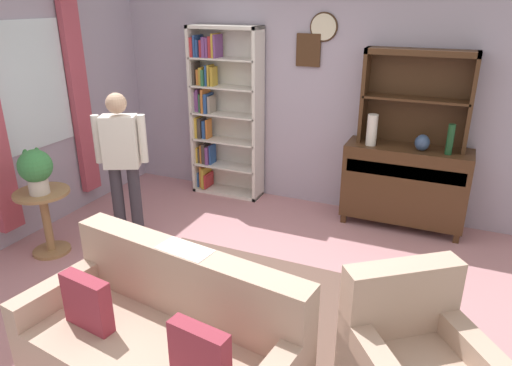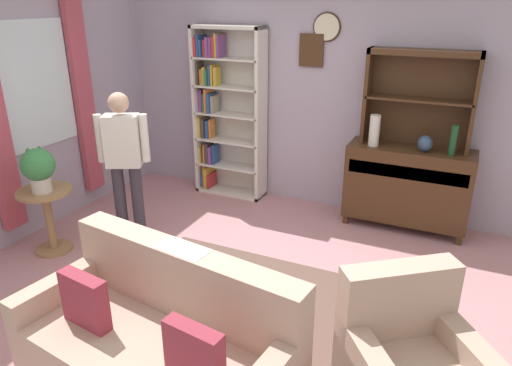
{
  "view_description": "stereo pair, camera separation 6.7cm",
  "coord_description": "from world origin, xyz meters",
  "px_view_note": "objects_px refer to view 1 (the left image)",
  "views": [
    {
      "loc": [
        1.56,
        -3.13,
        2.4
      ],
      "look_at": [
        0.1,
        0.2,
        0.95
      ],
      "focal_mm": 32.78,
      "sensor_mm": 36.0,
      "label": 1
    },
    {
      "loc": [
        1.62,
        -3.1,
        2.4
      ],
      "look_at": [
        0.1,
        0.2,
        0.95
      ],
      "focal_mm": 32.78,
      "sensor_mm": 36.0,
      "label": 2
    }
  ],
  "objects_px": {
    "sideboard": "(404,183)",
    "vase_tall": "(372,130)",
    "vase_round": "(422,143)",
    "person_reading": "(122,158)",
    "potted_plant_large": "(35,168)",
    "sideboard_hutch": "(418,85)",
    "plant_stand": "(46,215)",
    "couch_floral": "(163,348)",
    "bottle_wine": "(450,139)",
    "bookshelf": "(221,111)"
  },
  "relations": [
    {
      "from": "vase_tall",
      "to": "vase_round",
      "type": "bearing_deg",
      "value": 1.49
    },
    {
      "from": "vase_tall",
      "to": "bottle_wine",
      "type": "bearing_deg",
      "value": -0.66
    },
    {
      "from": "vase_round",
      "to": "person_reading",
      "type": "relative_size",
      "value": 0.11
    },
    {
      "from": "couch_floral",
      "to": "sideboard",
      "type": "bearing_deg",
      "value": 70.35
    },
    {
      "from": "vase_round",
      "to": "bottle_wine",
      "type": "height_order",
      "value": "bottle_wine"
    },
    {
      "from": "couch_floral",
      "to": "bookshelf",
      "type": "bearing_deg",
      "value": 110.84
    },
    {
      "from": "sideboard",
      "to": "potted_plant_large",
      "type": "height_order",
      "value": "potted_plant_large"
    },
    {
      "from": "person_reading",
      "to": "sideboard_hutch",
      "type": "bearing_deg",
      "value": 31.69
    },
    {
      "from": "sideboard",
      "to": "vase_tall",
      "type": "distance_m",
      "value": 0.7
    },
    {
      "from": "vase_round",
      "to": "couch_floral",
      "type": "bearing_deg",
      "value": -112.22
    },
    {
      "from": "bookshelf",
      "to": "sideboard",
      "type": "xyz_separation_m",
      "value": [
        2.28,
        -0.08,
        -0.57
      ]
    },
    {
      "from": "sideboard_hutch",
      "to": "potted_plant_large",
      "type": "relative_size",
      "value": 2.54
    },
    {
      "from": "bottle_wine",
      "to": "potted_plant_large",
      "type": "height_order",
      "value": "bottle_wine"
    },
    {
      "from": "bookshelf",
      "to": "couch_floral",
      "type": "distance_m",
      "value": 3.44
    },
    {
      "from": "person_reading",
      "to": "plant_stand",
      "type": "bearing_deg",
      "value": -136.1
    },
    {
      "from": "plant_stand",
      "to": "sideboard",
      "type": "bearing_deg",
      "value": 32.8
    },
    {
      "from": "potted_plant_large",
      "to": "person_reading",
      "type": "xyz_separation_m",
      "value": [
        0.54,
        0.58,
        -0.01
      ]
    },
    {
      "from": "bookshelf",
      "to": "person_reading",
      "type": "xyz_separation_m",
      "value": [
        -0.3,
        -1.57,
        -0.17
      ]
    },
    {
      "from": "sideboard",
      "to": "vase_round",
      "type": "bearing_deg",
      "value": -27.17
    },
    {
      "from": "vase_tall",
      "to": "bookshelf",
      "type": "bearing_deg",
      "value": 175.02
    },
    {
      "from": "sideboard_hutch",
      "to": "vase_tall",
      "type": "distance_m",
      "value": 0.64
    },
    {
      "from": "person_reading",
      "to": "vase_round",
      "type": "bearing_deg",
      "value": 27.6
    },
    {
      "from": "bookshelf",
      "to": "sideboard_hutch",
      "type": "bearing_deg",
      "value": 0.61
    },
    {
      "from": "plant_stand",
      "to": "person_reading",
      "type": "distance_m",
      "value": 0.93
    },
    {
      "from": "vase_round",
      "to": "person_reading",
      "type": "height_order",
      "value": "person_reading"
    },
    {
      "from": "vase_round",
      "to": "person_reading",
      "type": "xyz_separation_m",
      "value": [
        -2.71,
        -1.42,
        -0.1
      ]
    },
    {
      "from": "vase_tall",
      "to": "bottle_wine",
      "type": "height_order",
      "value": "vase_tall"
    },
    {
      "from": "plant_stand",
      "to": "person_reading",
      "type": "relative_size",
      "value": 0.42
    },
    {
      "from": "sideboard",
      "to": "potted_plant_large",
      "type": "relative_size",
      "value": 3.01
    },
    {
      "from": "sideboard",
      "to": "couch_floral",
      "type": "distance_m",
      "value": 3.24
    },
    {
      "from": "potted_plant_large",
      "to": "vase_round",
      "type": "bearing_deg",
      "value": 31.51
    },
    {
      "from": "vase_round",
      "to": "person_reading",
      "type": "bearing_deg",
      "value": -152.4
    },
    {
      "from": "sideboard_hutch",
      "to": "couch_floral",
      "type": "bearing_deg",
      "value": -109.02
    },
    {
      "from": "vase_round",
      "to": "bottle_wine",
      "type": "bearing_deg",
      "value": -4.95
    },
    {
      "from": "vase_tall",
      "to": "person_reading",
      "type": "height_order",
      "value": "person_reading"
    },
    {
      "from": "bottle_wine",
      "to": "couch_floral",
      "type": "bearing_deg",
      "value": -116.55
    },
    {
      "from": "bookshelf",
      "to": "person_reading",
      "type": "relative_size",
      "value": 1.35
    },
    {
      "from": "person_reading",
      "to": "potted_plant_large",
      "type": "bearing_deg",
      "value": -133.22
    },
    {
      "from": "sideboard",
      "to": "couch_floral",
      "type": "bearing_deg",
      "value": -109.65
    },
    {
      "from": "sideboard",
      "to": "potted_plant_large",
      "type": "distance_m",
      "value": 3.76
    },
    {
      "from": "bookshelf",
      "to": "potted_plant_large",
      "type": "bearing_deg",
      "value": -111.39
    },
    {
      "from": "sideboard_hutch",
      "to": "vase_tall",
      "type": "relative_size",
      "value": 3.29
    },
    {
      "from": "plant_stand",
      "to": "sideboard_hutch",
      "type": "bearing_deg",
      "value": 34.19
    },
    {
      "from": "bottle_wine",
      "to": "plant_stand",
      "type": "distance_m",
      "value": 4.08
    },
    {
      "from": "bookshelf",
      "to": "vase_tall",
      "type": "bearing_deg",
      "value": -4.98
    },
    {
      "from": "bookshelf",
      "to": "potted_plant_large",
      "type": "xyz_separation_m",
      "value": [
        -0.84,
        -2.14,
        -0.17
      ]
    },
    {
      "from": "couch_floral",
      "to": "vase_round",
      "type": "bearing_deg",
      "value": 67.78
    },
    {
      "from": "bookshelf",
      "to": "bottle_wine",
      "type": "bearing_deg",
      "value": -3.73
    },
    {
      "from": "vase_round",
      "to": "potted_plant_large",
      "type": "distance_m",
      "value": 3.81
    },
    {
      "from": "bookshelf",
      "to": "bottle_wine",
      "type": "xyz_separation_m",
      "value": [
        2.67,
        -0.17,
        -0.0
      ]
    }
  ]
}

